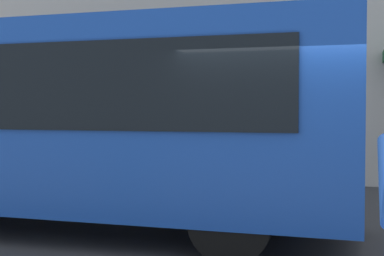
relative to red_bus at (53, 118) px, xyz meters
name	(u,v)px	position (x,y,z in m)	size (l,w,h in m)	color
ground_plane	(292,252)	(-3.66, 0.37, -1.68)	(60.00, 60.00, 0.00)	#38383A
red_bus	(53,118)	(0.00, 0.00, 0.00)	(9.05, 2.54, 3.08)	#1947AD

